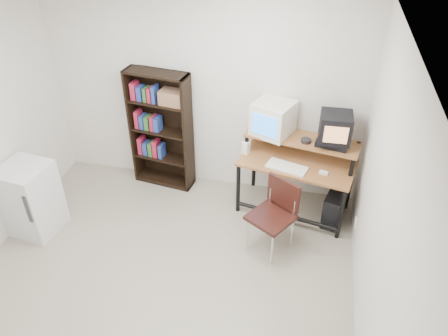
% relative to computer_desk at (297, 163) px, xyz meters
% --- Properties ---
extents(floor, '(4.00, 4.00, 0.01)m').
position_rel_computer_desk_xyz_m(floor, '(-1.25, -1.62, -0.71)').
color(floor, '#9E9682').
rests_on(floor, ground).
extents(ceiling, '(4.00, 4.00, 0.01)m').
position_rel_computer_desk_xyz_m(ceiling, '(-1.25, -1.62, 1.90)').
color(ceiling, white).
rests_on(ceiling, back_wall).
extents(back_wall, '(4.00, 0.01, 2.60)m').
position_rel_computer_desk_xyz_m(back_wall, '(-1.25, 0.38, 0.60)').
color(back_wall, silver).
rests_on(back_wall, floor).
extents(right_wall, '(0.01, 4.00, 2.60)m').
position_rel_computer_desk_xyz_m(right_wall, '(0.75, -1.62, 0.60)').
color(right_wall, silver).
rests_on(right_wall, floor).
extents(computer_desk, '(1.44, 0.90, 0.98)m').
position_rel_computer_desk_xyz_m(computer_desk, '(0.00, 0.00, 0.00)').
color(computer_desk, '#9A6132').
rests_on(computer_desk, floor).
extents(crt_monitor, '(0.55, 0.55, 0.41)m').
position_rel_computer_desk_xyz_m(crt_monitor, '(-0.34, 0.17, 0.47)').
color(crt_monitor, white).
rests_on(crt_monitor, computer_desk).
extents(vcr, '(0.40, 0.32, 0.08)m').
position_rel_computer_desk_xyz_m(vcr, '(0.37, 0.04, 0.31)').
color(vcr, black).
rests_on(vcr, computer_desk).
extents(crt_tv, '(0.36, 0.36, 0.33)m').
position_rel_computer_desk_xyz_m(crt_tv, '(0.37, 0.03, 0.51)').
color(crt_tv, black).
rests_on(crt_tv, vcr).
extents(cd_spindle, '(0.15, 0.15, 0.05)m').
position_rel_computer_desk_xyz_m(cd_spindle, '(0.07, 0.03, 0.29)').
color(cd_spindle, '#26262B').
rests_on(cd_spindle, computer_desk).
extents(keyboard, '(0.51, 0.33, 0.03)m').
position_rel_computer_desk_xyz_m(keyboard, '(-0.11, -0.18, 0.04)').
color(keyboard, white).
rests_on(keyboard, computer_desk).
extents(mousepad, '(0.25, 0.22, 0.01)m').
position_rel_computer_desk_xyz_m(mousepad, '(0.32, -0.19, 0.02)').
color(mousepad, black).
rests_on(mousepad, computer_desk).
extents(mouse, '(0.11, 0.08, 0.03)m').
position_rel_computer_desk_xyz_m(mouse, '(0.31, -0.20, 0.04)').
color(mouse, white).
rests_on(mouse, mousepad).
extents(desk_speaker, '(0.10, 0.10, 0.17)m').
position_rel_computer_desk_xyz_m(desk_speaker, '(-0.63, 0.03, 0.10)').
color(desk_speaker, white).
rests_on(desk_speaker, computer_desk).
extents(pc_tower, '(0.30, 0.49, 0.42)m').
position_rel_computer_desk_xyz_m(pc_tower, '(0.51, -0.13, -0.49)').
color(pc_tower, black).
rests_on(pc_tower, floor).
extents(school_chair, '(0.60, 0.60, 0.87)m').
position_rel_computer_desk_xyz_m(school_chair, '(-0.16, -0.72, -0.17)').
color(school_chair, black).
rests_on(school_chair, floor).
extents(bookshelf, '(0.83, 0.38, 1.61)m').
position_rel_computer_desk_xyz_m(bookshelf, '(-1.78, 0.23, 0.13)').
color(bookshelf, black).
rests_on(bookshelf, floor).
extents(mini_fridge, '(0.58, 0.59, 0.89)m').
position_rel_computer_desk_xyz_m(mini_fridge, '(-2.97, -1.04, -0.26)').
color(mini_fridge, silver).
rests_on(mini_fridge, floor).
extents(wall_outlet, '(0.02, 0.08, 0.12)m').
position_rel_computer_desk_xyz_m(wall_outlet, '(0.73, -0.47, -0.40)').
color(wall_outlet, beige).
rests_on(wall_outlet, right_wall).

